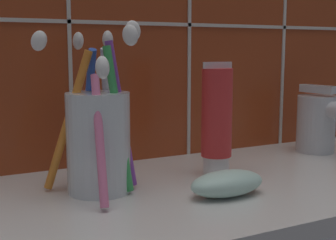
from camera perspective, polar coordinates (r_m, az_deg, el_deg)
name	(u,v)px	position (r cm, az deg, el deg)	size (l,w,h in cm)	color
sink_counter	(234,187)	(58.59, 8.11, -8.09)	(71.19, 30.17, 2.00)	silver
toothbrush_cup	(99,136)	(52.16, -8.45, -1.89)	(11.85, 17.26, 18.98)	silver
toothpaste_tube	(217,120)	(58.68, 5.96, 0.04)	(4.02, 3.83, 14.22)	white
sink_faucet	(322,121)	(74.97, 18.21, -0.09)	(5.83, 12.93, 10.35)	silver
soap_bar	(227,183)	(51.41, 7.22, -7.67)	(8.80, 4.47, 2.79)	silver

